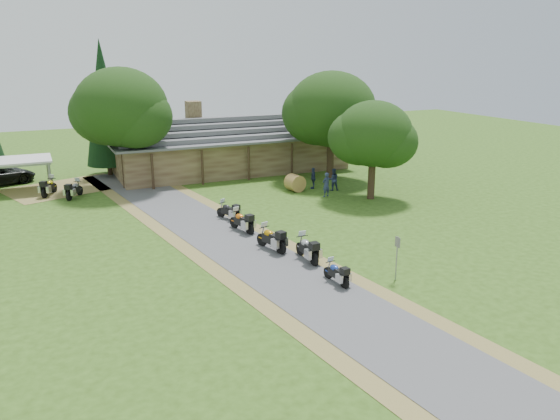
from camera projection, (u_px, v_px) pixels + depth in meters
name	position (u px, v px, depth m)	size (l,w,h in m)	color
ground	(282.00, 274.00, 26.32)	(120.00, 120.00, 0.00)	#2E4B15
driveway	(242.00, 249.00, 29.62)	(46.00, 46.00, 0.00)	#494A4C
lodge	(230.00, 143.00, 49.00)	(21.40, 9.40, 4.90)	brown
carport	(12.00, 176.00, 41.55)	(5.77, 3.85, 2.50)	silver
motorcycle_row_a	(336.00, 272.00, 25.10)	(1.66, 0.54, 1.13)	navy
motorcycle_row_b	(307.00, 248.00, 27.85)	(2.05, 0.67, 1.40)	#96979C
motorcycle_row_c	(271.00, 238.00, 29.33)	(2.08, 0.68, 1.42)	#C18209
motorcycle_row_d	(242.00, 220.00, 32.42)	(2.02, 0.66, 1.38)	orange
motorcycle_row_e	(228.00, 210.00, 34.76)	(1.83, 0.60, 1.25)	black
motorcycle_carport_a	(49.00, 186.00, 40.65)	(2.08, 0.68, 1.43)	yellow
motorcycle_carport_b	(74.00, 189.00, 39.94)	(1.99, 0.65, 1.36)	gray
person_a	(326.00, 183.00, 40.18)	(0.61, 0.44, 2.13)	navy
person_b	(333.00, 178.00, 42.03)	(0.58, 0.41, 2.03)	navy
person_c	(313.00, 176.00, 42.60)	(0.55, 0.40, 1.95)	navy
hay_bale	(295.00, 183.00, 41.91)	(1.30, 1.30, 1.19)	olive
sign_post	(397.00, 259.00, 25.31)	(0.39, 0.06, 2.16)	gray
oak_lodge_left	(122.00, 123.00, 41.69)	(7.06, 7.06, 10.17)	#17340F
oak_lodge_right	(331.00, 123.00, 44.76)	(7.24, 7.24, 9.44)	#17340F
oak_driveway	(373.00, 147.00, 38.86)	(5.51, 5.51, 7.68)	#17340F
cedar_near	(105.00, 109.00, 46.01)	(3.64, 3.64, 11.45)	black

